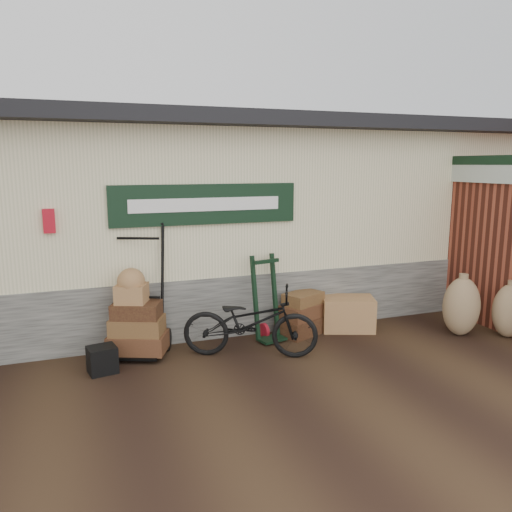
{
  "coord_description": "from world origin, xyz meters",
  "views": [
    {
      "loc": [
        -2.01,
        -5.67,
        2.49
      ],
      "look_at": [
        0.4,
        0.9,
        1.2
      ],
      "focal_mm": 35.0,
      "sensor_mm": 36.0,
      "label": 1
    }
  ],
  "objects": [
    {
      "name": "ground",
      "position": [
        0.0,
        0.0,
        0.0
      ],
      "size": [
        80.0,
        80.0,
        0.0
      ],
      "primitive_type": "plane",
      "color": "black",
      "rests_on": "ground"
    },
    {
      "name": "station_building",
      "position": [
        -0.01,
        2.74,
        1.61
      ],
      "size": [
        14.4,
        4.1,
        3.2
      ],
      "color": "#4C4C47",
      "rests_on": "ground"
    },
    {
      "name": "brick_outbuilding",
      "position": [
        4.7,
        1.19,
        1.3
      ],
      "size": [
        1.71,
        4.51,
        2.62
      ],
      "color": "maroon",
      "rests_on": "ground"
    },
    {
      "name": "porter_trolley",
      "position": [
        -1.25,
        0.85,
        0.88
      ],
      "size": [
        1.07,
        0.95,
        1.76
      ],
      "primitive_type": null,
      "rotation": [
        0.0,
        0.0,
        -0.4
      ],
      "color": "black",
      "rests_on": "ground"
    },
    {
      "name": "green_barrow",
      "position": [
        0.5,
        0.71,
        0.61
      ],
      "size": [
        0.52,
        0.47,
        1.22
      ],
      "primitive_type": null,
      "rotation": [
        0.0,
        0.0,
        0.24
      ],
      "color": "black",
      "rests_on": "ground"
    },
    {
      "name": "suitcase_stack",
      "position": [
        1.08,
        0.77,
        0.32
      ],
      "size": [
        0.84,
        0.71,
        0.63
      ],
      "primitive_type": null,
      "rotation": [
        0.0,
        0.0,
        0.43
      ],
      "color": "#321710",
      "rests_on": "ground"
    },
    {
      "name": "wicker_hamper",
      "position": [
        1.82,
        0.7,
        0.25
      ],
      "size": [
        0.9,
        0.75,
        0.5
      ],
      "primitive_type": "cube",
      "rotation": [
        0.0,
        0.0,
        -0.36
      ],
      "color": "#955E3B",
      "rests_on": "ground"
    },
    {
      "name": "black_trunk",
      "position": [
        -1.79,
        0.31,
        0.16
      ],
      "size": [
        0.37,
        0.34,
        0.33
      ],
      "primitive_type": "cube",
      "rotation": [
        0.0,
        0.0,
        0.19
      ],
      "color": "black",
      "rests_on": "ground"
    },
    {
      "name": "bicycle",
      "position": [
        0.07,
        0.2,
        0.51
      ],
      "size": [
        1.28,
        1.86,
        1.03
      ],
      "primitive_type": "imported",
      "rotation": [
        0.0,
        0.0,
        1.15
      ],
      "color": "black",
      "rests_on": "ground"
    },
    {
      "name": "burlap_sack_left",
      "position": [
        3.25,
        -0.09,
        0.43
      ],
      "size": [
        0.63,
        0.57,
        0.87
      ],
      "primitive_type": "ellipsoid",
      "rotation": [
        0.0,
        0.0,
        -0.23
      ],
      "color": "olive",
      "rests_on": "ground"
    },
    {
      "name": "burlap_sack_right",
      "position": [
        3.85,
        -0.4,
        0.4
      ],
      "size": [
        0.57,
        0.51,
        0.79
      ],
      "primitive_type": "ellipsoid",
      "rotation": [
        0.0,
        0.0,
        -0.21
      ],
      "color": "olive",
      "rests_on": "ground"
    }
  ]
}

